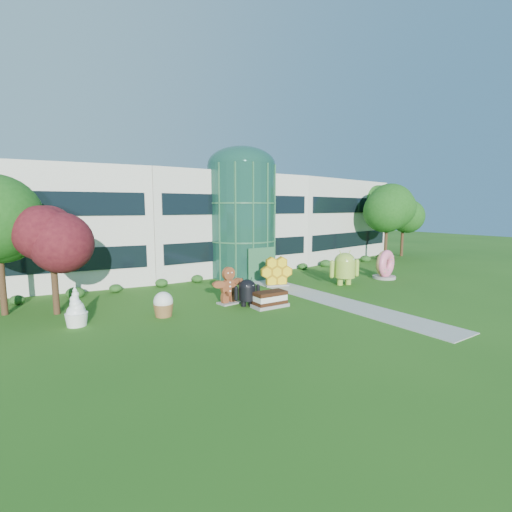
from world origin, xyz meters
TOP-DOWN VIEW (x-y plane):
  - ground at (0.00, 0.00)m, footprint 140.00×140.00m
  - building at (0.00, 18.00)m, footprint 46.00×15.00m
  - atrium at (0.00, 12.00)m, footprint 6.00×6.00m
  - walkway at (0.00, 2.00)m, footprint 2.40×20.00m
  - tree_red at (-15.50, 7.50)m, footprint 4.00×4.00m
  - trees_backdrop at (0.00, 13.00)m, footprint 52.00×8.00m
  - android_green at (4.48, 3.79)m, footprint 3.10×2.52m
  - android_black at (-5.43, 2.74)m, footprint 1.97×1.53m
  - donut at (9.37, 3.67)m, footprint 2.62×1.62m
  - gingerbread at (-6.09, 3.91)m, footprint 2.71×1.29m
  - ice_cream_sandwich at (-4.38, 1.76)m, footprint 2.28×1.19m
  - honeycomb at (-0.32, 6.43)m, footprint 2.85×1.75m
  - froyo at (-14.90, 4.48)m, footprint 1.22×1.22m
  - cupcake at (-10.54, 3.58)m, footprint 1.57×1.57m

SIDE VIEW (x-z plane):
  - ground at x=0.00m, z-range 0.00..0.00m
  - walkway at x=0.00m, z-range 0.00..0.04m
  - ice_cream_sandwich at x=-4.38m, z-range 0.00..1.00m
  - cupcake at x=-10.54m, z-range 0.00..1.42m
  - android_black at x=-5.43m, z-range 0.00..2.00m
  - froyo at x=-14.90m, z-range 0.00..2.08m
  - honeycomb at x=-0.32m, z-range 0.00..2.11m
  - gingerbread at x=-6.09m, z-range 0.00..2.41m
  - donut at x=9.37m, z-range 0.00..2.53m
  - android_green at x=4.48m, z-range 0.00..3.04m
  - tree_red at x=-15.50m, z-range 0.00..6.00m
  - trees_backdrop at x=0.00m, z-range 0.00..8.40m
  - building at x=0.00m, z-range 0.00..9.30m
  - atrium at x=0.00m, z-range 0.00..9.80m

